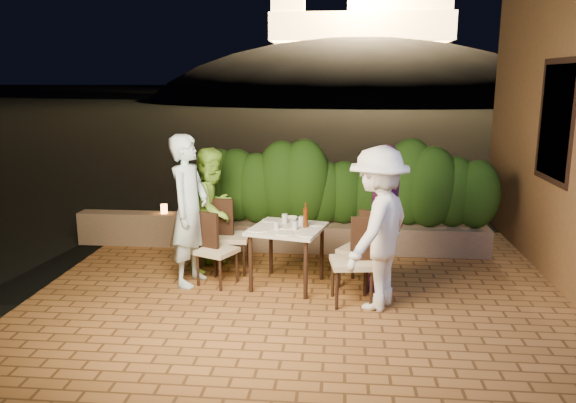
# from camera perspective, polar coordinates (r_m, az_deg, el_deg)

# --- Properties ---
(ground) EXTENTS (400.00, 400.00, 0.00)m
(ground) POSITION_cam_1_polar(r_m,az_deg,el_deg) (6.38, 3.94, -11.17)
(ground) COLOR black
(ground) RESTS_ON ground
(terrace_floor) EXTENTS (7.00, 6.00, 0.15)m
(terrace_floor) POSITION_cam_1_polar(r_m,az_deg,el_deg) (6.86, 4.05, -9.92)
(terrace_floor) COLOR #935E2F
(terrace_floor) RESTS_ON ground
(window_pane) EXTENTS (0.08, 1.00, 1.40)m
(window_pane) POSITION_cam_1_polar(r_m,az_deg,el_deg) (7.84, 25.76, 7.34)
(window_pane) COLOR black
(window_pane) RESTS_ON building_wall
(window_frame) EXTENTS (0.06, 1.15, 1.55)m
(window_frame) POSITION_cam_1_polar(r_m,az_deg,el_deg) (7.84, 25.70, 7.35)
(window_frame) COLOR black
(window_frame) RESTS_ON building_wall
(planter) EXTENTS (4.20, 0.55, 0.40)m
(planter) POSITION_cam_1_polar(r_m,az_deg,el_deg) (8.47, 5.75, -3.59)
(planter) COLOR #7B634E
(planter) RESTS_ON ground
(hedge) EXTENTS (4.00, 0.70, 1.10)m
(hedge) POSITION_cam_1_polar(r_m,az_deg,el_deg) (8.29, 5.86, 1.39)
(hedge) COLOR #1B3C10
(hedge) RESTS_ON planter
(parapet) EXTENTS (2.20, 0.30, 0.50)m
(parapet) POSITION_cam_1_polar(r_m,az_deg,el_deg) (8.95, -13.85, -2.69)
(parapet) COLOR #7B634E
(parapet) RESTS_ON ground
(hill) EXTENTS (52.00, 40.00, 22.00)m
(hill) POSITION_cam_1_polar(r_m,az_deg,el_deg) (66.19, 7.08, 6.69)
(hill) COLOR black
(hill) RESTS_ON ground
(fortress) EXTENTS (26.00, 8.00, 8.00)m
(fortress) POSITION_cam_1_polar(r_m,az_deg,el_deg) (66.35, 7.43, 19.25)
(fortress) COLOR #FFCC7A
(fortress) RESTS_ON hill
(dining_table) EXTENTS (1.01, 1.01, 0.75)m
(dining_table) POSITION_cam_1_polar(r_m,az_deg,el_deg) (6.95, -0.08, -5.62)
(dining_table) COLOR white
(dining_table) RESTS_ON ground
(plate_nw) EXTENTS (0.24, 0.24, 0.01)m
(plate_nw) POSITION_cam_1_polar(r_m,az_deg,el_deg) (6.73, -3.10, -2.87)
(plate_nw) COLOR white
(plate_nw) RESTS_ON dining_table
(plate_sw) EXTENTS (0.20, 0.20, 0.01)m
(plate_sw) POSITION_cam_1_polar(r_m,az_deg,el_deg) (7.16, -1.89, -1.92)
(plate_sw) COLOR white
(plate_sw) RESTS_ON dining_table
(plate_ne) EXTENTS (0.22, 0.22, 0.01)m
(plate_ne) POSITION_cam_1_polar(r_m,az_deg,el_deg) (6.52, 1.86, -3.36)
(plate_ne) COLOR white
(plate_ne) RESTS_ON dining_table
(plate_se) EXTENTS (0.22, 0.22, 0.01)m
(plate_se) POSITION_cam_1_polar(r_m,az_deg,el_deg) (6.99, 2.77, -2.29)
(plate_se) COLOR white
(plate_se) RESTS_ON dining_table
(plate_centre) EXTENTS (0.23, 0.23, 0.01)m
(plate_centre) POSITION_cam_1_polar(r_m,az_deg,el_deg) (6.84, -0.26, -2.59)
(plate_centre) COLOR white
(plate_centre) RESTS_ON dining_table
(plate_front) EXTENTS (0.22, 0.22, 0.01)m
(plate_front) POSITION_cam_1_polar(r_m,az_deg,el_deg) (6.57, -0.38, -3.24)
(plate_front) COLOR white
(plate_front) RESTS_ON dining_table
(glass_nw) EXTENTS (0.06, 0.06, 0.10)m
(glass_nw) POSITION_cam_1_polar(r_m,az_deg,el_deg) (6.73, -1.19, -2.47)
(glass_nw) COLOR silver
(glass_nw) RESTS_ON dining_table
(glass_sw) EXTENTS (0.07, 0.07, 0.12)m
(glass_sw) POSITION_cam_1_polar(r_m,az_deg,el_deg) (7.01, -0.34, -1.76)
(glass_sw) COLOR silver
(glass_sw) RESTS_ON dining_table
(glass_ne) EXTENTS (0.06, 0.06, 0.11)m
(glass_ne) POSITION_cam_1_polar(r_m,az_deg,el_deg) (6.73, 0.69, -2.43)
(glass_ne) COLOR silver
(glass_ne) RESTS_ON dining_table
(glass_se) EXTENTS (0.07, 0.07, 0.12)m
(glass_se) POSITION_cam_1_polar(r_m,az_deg,el_deg) (6.90, 1.36, -2.01)
(glass_se) COLOR silver
(glass_se) RESTS_ON dining_table
(beer_bottle) EXTENTS (0.06, 0.06, 0.31)m
(beer_bottle) POSITION_cam_1_polar(r_m,az_deg,el_deg) (6.81, 1.81, -1.37)
(beer_bottle) COLOR #4A230C
(beer_bottle) RESTS_ON dining_table
(bowl) EXTENTS (0.20, 0.20, 0.05)m
(bowl) POSITION_cam_1_polar(r_m,az_deg,el_deg) (7.16, 0.25, -1.76)
(bowl) COLOR white
(bowl) RESTS_ON dining_table
(chair_left_front) EXTENTS (0.56, 0.56, 0.91)m
(chair_left_front) POSITION_cam_1_polar(r_m,az_deg,el_deg) (7.03, -7.23, -4.84)
(chair_left_front) COLOR black
(chair_left_front) RESTS_ON ground
(chair_left_back) EXTENTS (0.46, 0.46, 0.99)m
(chair_left_back) POSITION_cam_1_polar(r_m,az_deg,el_deg) (7.47, -5.70, -3.45)
(chair_left_back) COLOR black
(chair_left_back) RESTS_ON ground
(chair_right_front) EXTENTS (0.53, 0.53, 1.01)m
(chair_right_front) POSITION_cam_1_polar(r_m,az_deg,el_deg) (6.43, 6.53, -5.98)
(chair_right_front) COLOR black
(chair_right_front) RESTS_ON ground
(chair_right_back) EXTENTS (0.61, 0.61, 0.98)m
(chair_right_back) POSITION_cam_1_polar(r_m,az_deg,el_deg) (6.96, 7.35, -4.73)
(chair_right_back) COLOR black
(chair_right_back) RESTS_ON ground
(diner_blue) EXTENTS (0.57, 0.76, 1.88)m
(diner_blue) POSITION_cam_1_polar(r_m,az_deg,el_deg) (7.01, -10.01, -0.89)
(diner_blue) COLOR #C4E9FC
(diner_blue) RESTS_ON ground
(diner_green) EXTENTS (0.86, 0.96, 1.64)m
(diner_green) POSITION_cam_1_polar(r_m,az_deg,el_deg) (7.53, -7.61, -0.78)
(diner_green) COLOR #8FD542
(diner_green) RESTS_ON ground
(diner_white) EXTENTS (1.14, 1.36, 1.82)m
(diner_white) POSITION_cam_1_polar(r_m,az_deg,el_deg) (6.25, 9.12, -2.73)
(diner_white) COLOR white
(diner_white) RESTS_ON ground
(diner_purple) EXTENTS (0.58, 1.09, 1.77)m
(diner_purple) POSITION_cam_1_polar(r_m,az_deg,el_deg) (6.85, 9.80, -1.64)
(diner_purple) COLOR #6A2365
(diner_purple) RESTS_ON ground
(parapet_lamp) EXTENTS (0.10, 0.10, 0.14)m
(parapet_lamp) POSITION_cam_1_polar(r_m,az_deg,el_deg) (8.79, -12.48, -0.74)
(parapet_lamp) COLOR orange
(parapet_lamp) RESTS_ON parapet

